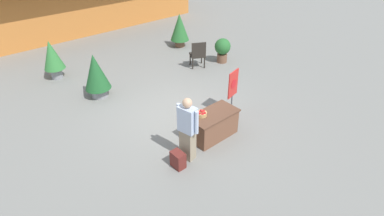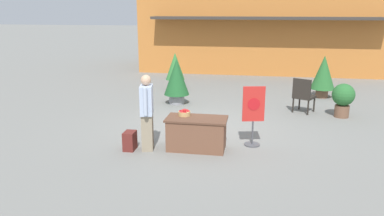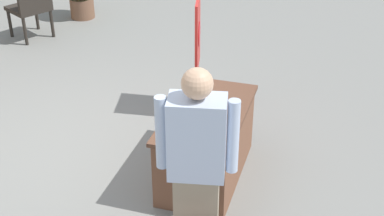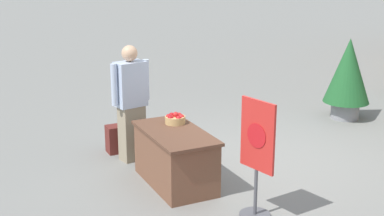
{
  "view_description": "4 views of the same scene",
  "coord_description": "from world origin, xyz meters",
  "px_view_note": "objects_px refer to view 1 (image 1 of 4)",
  "views": [
    {
      "loc": [
        -4.6,
        -5.92,
        5.03
      ],
      "look_at": [
        0.05,
        -0.61,
        0.51
      ],
      "focal_mm": 28.0,
      "sensor_mm": 36.0,
      "label": 1
    },
    {
      "loc": [
        1.35,
        -9.24,
        3.06
      ],
      "look_at": [
        -0.02,
        -1.47,
        0.96
      ],
      "focal_mm": 35.0,
      "sensor_mm": 36.0,
      "label": 2
    },
    {
      "loc": [
        -4.11,
        -2.55,
        3.24
      ],
      "look_at": [
        0.23,
        -1.23,
        0.65
      ],
      "focal_mm": 50.0,
      "sensor_mm": 36.0,
      "label": 3
    },
    {
      "loc": [
        6.02,
        -4.04,
        2.91
      ],
      "look_at": [
        0.04,
        -1.17,
        0.99
      ],
      "focal_mm": 50.0,
      "sensor_mm": 36.0,
      "label": 4
    }
  ],
  "objects_px": {
    "backpack": "(178,160)",
    "potted_plant_far_right": "(222,49)",
    "display_table": "(213,125)",
    "patio_chair": "(198,53)",
    "potted_plant_near_left": "(180,28)",
    "potted_plant_near_right": "(96,74)",
    "poster_board": "(233,91)",
    "apple_basket": "(202,113)",
    "person_visitor": "(188,129)",
    "potted_plant_far_left": "(52,57)"
  },
  "relations": [
    {
      "from": "poster_board",
      "to": "potted_plant_far_right",
      "type": "relative_size",
      "value": 1.41
    },
    {
      "from": "potted_plant_far_left",
      "to": "display_table",
      "type": "bearing_deg",
      "value": -73.38
    },
    {
      "from": "backpack",
      "to": "poster_board",
      "type": "xyz_separation_m",
      "value": [
        2.68,
        0.76,
        0.52
      ]
    },
    {
      "from": "potted_plant_near_left",
      "to": "potted_plant_far_right",
      "type": "xyz_separation_m",
      "value": [
        0.18,
        -2.49,
        -0.28
      ]
    },
    {
      "from": "potted_plant_near_left",
      "to": "potted_plant_near_right",
      "type": "height_order",
      "value": "potted_plant_near_left"
    },
    {
      "from": "apple_basket",
      "to": "backpack",
      "type": "xyz_separation_m",
      "value": [
        -1.15,
        -0.44,
        -0.58
      ]
    },
    {
      "from": "apple_basket",
      "to": "potted_plant_far_left",
      "type": "height_order",
      "value": "potted_plant_far_left"
    },
    {
      "from": "apple_basket",
      "to": "potted_plant_far_right",
      "type": "distance_m",
      "value": 5.12
    },
    {
      "from": "potted_plant_near_right",
      "to": "patio_chair",
      "type": "bearing_deg",
      "value": -6.51
    },
    {
      "from": "apple_basket",
      "to": "poster_board",
      "type": "distance_m",
      "value": 1.56
    },
    {
      "from": "display_table",
      "to": "poster_board",
      "type": "bearing_deg",
      "value": 20.38
    },
    {
      "from": "poster_board",
      "to": "apple_basket",
      "type": "bearing_deg",
      "value": -90.82
    },
    {
      "from": "display_table",
      "to": "patio_chair",
      "type": "height_order",
      "value": "patio_chair"
    },
    {
      "from": "potted_plant_near_left",
      "to": "apple_basket",
      "type": "bearing_deg",
      "value": -124.5
    },
    {
      "from": "poster_board",
      "to": "patio_chair",
      "type": "relative_size",
      "value": 1.31
    },
    {
      "from": "apple_basket",
      "to": "poster_board",
      "type": "xyz_separation_m",
      "value": [
        1.53,
        0.32,
        -0.06
      ]
    },
    {
      "from": "poster_board",
      "to": "potted_plant_near_right",
      "type": "height_order",
      "value": "potted_plant_near_right"
    },
    {
      "from": "potted_plant_near_left",
      "to": "person_visitor",
      "type": "bearing_deg",
      "value": -127.81
    },
    {
      "from": "backpack",
      "to": "potted_plant_far_right",
      "type": "relative_size",
      "value": 0.43
    },
    {
      "from": "backpack",
      "to": "patio_chair",
      "type": "distance_m",
      "value": 5.64
    },
    {
      "from": "potted_plant_near_right",
      "to": "display_table",
      "type": "bearing_deg",
      "value": -71.69
    },
    {
      "from": "poster_board",
      "to": "potted_plant_near_right",
      "type": "relative_size",
      "value": 0.94
    },
    {
      "from": "person_visitor",
      "to": "potted_plant_far_right",
      "type": "bearing_deg",
      "value": 24.67
    },
    {
      "from": "patio_chair",
      "to": "potted_plant_near_right",
      "type": "bearing_deg",
      "value": 112.33
    },
    {
      "from": "poster_board",
      "to": "patio_chair",
      "type": "xyz_separation_m",
      "value": [
        1.43,
        3.08,
        -0.15
      ]
    },
    {
      "from": "backpack",
      "to": "potted_plant_near_left",
      "type": "height_order",
      "value": "potted_plant_near_left"
    },
    {
      "from": "patio_chair",
      "to": "potted_plant_far_right",
      "type": "xyz_separation_m",
      "value": [
        1.09,
        -0.27,
        -0.01
      ]
    },
    {
      "from": "potted_plant_near_left",
      "to": "potted_plant_near_right",
      "type": "distance_m",
      "value": 5.2
    },
    {
      "from": "poster_board",
      "to": "potted_plant_near_right",
      "type": "bearing_deg",
      "value": -156.84
    },
    {
      "from": "potted_plant_near_right",
      "to": "potted_plant_far_right",
      "type": "bearing_deg",
      "value": -8.08
    },
    {
      "from": "display_table",
      "to": "potted_plant_far_right",
      "type": "bearing_deg",
      "value": 41.12
    },
    {
      "from": "poster_board",
      "to": "patio_chair",
      "type": "height_order",
      "value": "poster_board"
    },
    {
      "from": "poster_board",
      "to": "potted_plant_near_right",
      "type": "xyz_separation_m",
      "value": [
        -2.55,
        3.53,
        0.1
      ]
    },
    {
      "from": "potted_plant_far_right",
      "to": "apple_basket",
      "type": "bearing_deg",
      "value": -142.26
    },
    {
      "from": "display_table",
      "to": "potted_plant_far_left",
      "type": "bearing_deg",
      "value": 106.62
    },
    {
      "from": "apple_basket",
      "to": "poster_board",
      "type": "relative_size",
      "value": 0.2
    },
    {
      "from": "person_visitor",
      "to": "backpack",
      "type": "relative_size",
      "value": 4.03
    },
    {
      "from": "potted_plant_far_right",
      "to": "backpack",
      "type": "bearing_deg",
      "value": -145.49
    },
    {
      "from": "person_visitor",
      "to": "poster_board",
      "type": "relative_size",
      "value": 1.22
    },
    {
      "from": "display_table",
      "to": "backpack",
      "type": "bearing_deg",
      "value": -168.08
    },
    {
      "from": "backpack",
      "to": "potted_plant_far_right",
      "type": "xyz_separation_m",
      "value": [
        5.2,
        3.58,
        0.37
      ]
    },
    {
      "from": "backpack",
      "to": "potted_plant_near_right",
      "type": "xyz_separation_m",
      "value": [
        0.14,
        4.3,
        0.62
      ]
    },
    {
      "from": "poster_board",
      "to": "potted_plant_far_left",
      "type": "distance_m",
      "value": 6.59
    },
    {
      "from": "poster_board",
      "to": "potted_plant_near_left",
      "type": "bearing_deg",
      "value": 143.59
    },
    {
      "from": "display_table",
      "to": "backpack",
      "type": "distance_m",
      "value": 1.5
    },
    {
      "from": "backpack",
      "to": "person_visitor",
      "type": "bearing_deg",
      "value": 13.93
    },
    {
      "from": "patio_chair",
      "to": "potted_plant_far_right",
      "type": "distance_m",
      "value": 1.12
    },
    {
      "from": "display_table",
      "to": "patio_chair",
      "type": "bearing_deg",
      "value": 53.08
    },
    {
      "from": "patio_chair",
      "to": "poster_board",
      "type": "bearing_deg",
      "value": -176.07
    },
    {
      "from": "display_table",
      "to": "apple_basket",
      "type": "xyz_separation_m",
      "value": [
        -0.3,
        0.14,
        0.42
      ]
    }
  ]
}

